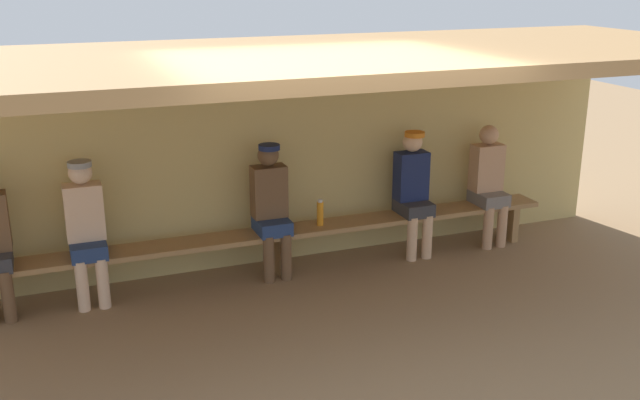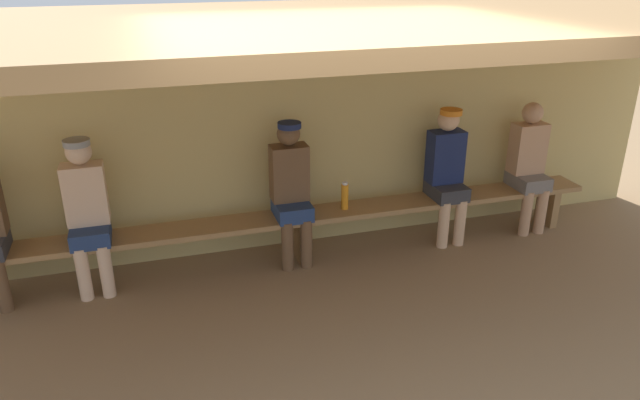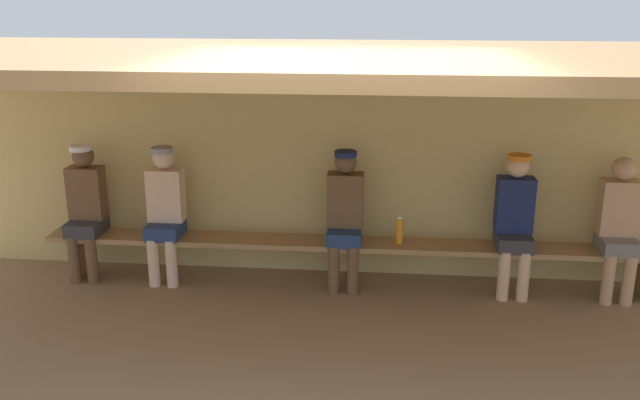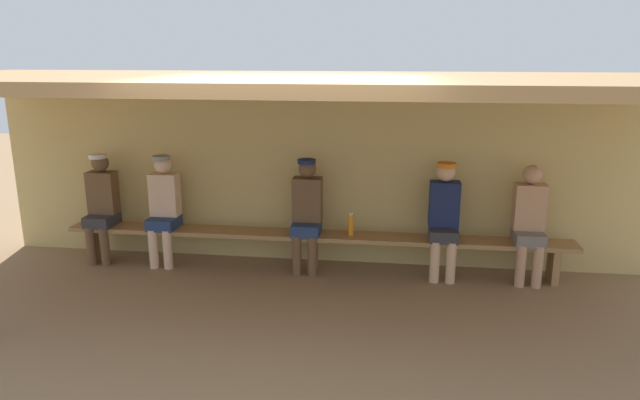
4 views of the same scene
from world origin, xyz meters
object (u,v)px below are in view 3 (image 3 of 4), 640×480
object	(u,v)px
bench	(294,286)
player_in_blue	(224,265)
support_post	(86,266)
water_bottle_blue	(163,283)
player_in_white	(437,252)
player_near_post	(377,255)
player_shirtless_tan	(412,253)
player_leftmost	(129,272)
baseball_bat	(278,280)
water_bottle_clear	(265,276)
baseball_glove_tan	(304,277)
baseball_glove_worn	(317,276)

from	to	relation	value
bench	player_in_blue	distance (m)	1.08
support_post	water_bottle_blue	bearing A→B (deg)	67.60
player_in_blue	player_in_white	bearing A→B (deg)	0.00
bench	player_near_post	xyz separation A→B (m)	(1.42, 0.00, 0.36)
support_post	player_shirtless_tan	distance (m)	5.22
player_in_blue	player_near_post	bearing A→B (deg)	0.00
bench	player_in_blue	size ratio (longest dim) A/B	4.46
support_post	water_bottle_blue	size ratio (longest dim) A/B	10.27
player_shirtless_tan	player_in_blue	bearing A→B (deg)	180.00
player_leftmost	baseball_bat	world-z (taller)	player_leftmost
player_in_blue	player_shirtless_tan	distance (m)	3.11
player_shirtless_tan	support_post	bearing A→B (deg)	-156.16
water_bottle_clear	baseball_glove_tan	xyz separation A→B (m)	(0.60, 0.02, -0.06)
player_in_blue	player_leftmost	size ratio (longest dim) A/B	1.01
bench	water_bottle_clear	xyz separation A→B (m)	(-0.46, -0.03, 0.17)
support_post	player_in_white	size ratio (longest dim) A/B	1.64
player_leftmost	baseball_bat	distance (m)	1.96
baseball_bat	player_leftmost	bearing A→B (deg)	175.38
player_near_post	baseball_bat	xyz separation A→B (m)	(-1.67, -0.00, -0.25)
support_post	player_near_post	size ratio (longest dim) A/B	1.64
player_shirtless_tan	baseball_glove_tan	bearing A→B (deg)	-179.49
baseball_glove_worn	baseball_bat	size ratio (longest dim) A/B	0.28
baseball_glove_tan	baseball_bat	size ratio (longest dim) A/B	0.28
player_leftmost	baseball_glove_worn	size ratio (longest dim) A/B	5.56
player_leftmost	water_bottle_blue	xyz separation A→B (m)	(0.40, 0.01, -0.17)
baseball_glove_tan	bench	bearing A→B (deg)	-58.62
baseball_glove_tan	baseball_glove_worn	size ratio (longest dim) A/B	1.00
player_shirtless_tan	player_leftmost	distance (m)	4.29
water_bottle_blue	water_bottle_clear	bearing A→B (deg)	-1.96
baseball_bat	player_in_white	bearing A→B (deg)	-4.46
baseball_glove_tan	baseball_bat	bearing A→B (deg)	-55.10
player_near_post	water_bottle_blue	size ratio (longest dim) A/B	6.28
baseball_glove_tan	baseball_glove_worn	xyz separation A→B (m)	(0.22, 0.01, 0.00)
bench	player_leftmost	size ratio (longest dim) A/B	4.49
player_leftmost	player_in_white	bearing A→B (deg)	0.01
player_in_blue	baseball_glove_worn	size ratio (longest dim) A/B	5.60
player_near_post	player_leftmost	world-z (taller)	player_near_post
baseball_glove_tan	support_post	bearing A→B (deg)	-16.44
player_shirtless_tan	player_leftmost	world-z (taller)	player_shirtless_tan
player_in_blue	baseball_glove_tan	world-z (taller)	player_in_blue
support_post	player_shirtless_tan	size ratio (longest dim) A/B	1.64
player_in_blue	player_in_white	size ratio (longest dim) A/B	1.00
player_near_post	baseball_glove_worn	bearing A→B (deg)	-179.36
baseball_glove_tan	water_bottle_clear	bearing A→B (deg)	-51.63
water_bottle_blue	baseball_bat	bearing A→B (deg)	-0.61
player_near_post	player_leftmost	size ratio (longest dim) A/B	1.01
water_bottle_blue	baseball_bat	distance (m)	1.54
baseball_glove_tan	player_shirtless_tan	bearing A→B (deg)	127.42
player_near_post	water_bottle_clear	world-z (taller)	player_near_post
bench	water_bottle_blue	size ratio (longest dim) A/B	28.01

